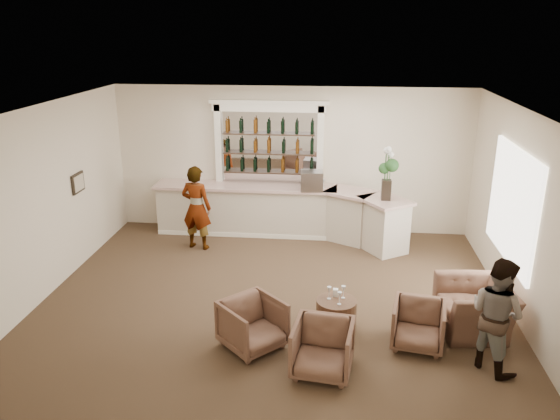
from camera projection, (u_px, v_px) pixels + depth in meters
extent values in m
plane|color=#4C3626|center=(274.00, 298.00, 9.60)|extent=(8.00, 8.00, 0.00)
cube|color=beige|center=(291.00, 160.00, 12.36)|extent=(8.00, 0.04, 3.30)
cube|color=beige|center=(45.00, 202.00, 9.46)|extent=(0.04, 7.00, 3.30)
cube|color=beige|center=(523.00, 218.00, 8.67)|extent=(0.04, 7.00, 3.30)
cube|color=white|center=(273.00, 110.00, 8.53)|extent=(8.00, 7.00, 0.04)
cube|color=white|center=(512.00, 205.00, 9.12)|extent=(0.05, 2.40, 1.90)
cube|color=black|center=(78.00, 183.00, 10.59)|extent=(0.04, 0.46, 0.38)
cube|color=#C3B49B|center=(79.00, 183.00, 10.58)|extent=(0.01, 0.38, 0.30)
cube|color=beige|center=(246.00, 210.00, 12.49)|extent=(4.00, 0.70, 1.08)
cube|color=#CAA79D|center=(246.00, 186.00, 12.28)|extent=(4.10, 0.82, 0.06)
cube|color=beige|center=(350.00, 217.00, 12.04)|extent=(1.12, 1.04, 1.08)
cube|color=#CAA79D|center=(351.00, 192.00, 11.83)|extent=(1.27, 1.19, 0.06)
cube|color=beige|center=(384.00, 226.00, 11.48)|extent=(1.08, 1.14, 1.08)
cube|color=#CAA79D|center=(385.00, 201.00, 11.27)|extent=(1.24, 1.29, 0.06)
cube|color=white|center=(244.00, 235.00, 12.33)|extent=(4.00, 0.06, 0.10)
cube|color=white|center=(269.00, 147.00, 12.29)|extent=(2.15, 0.02, 1.65)
cube|color=white|center=(219.00, 168.00, 12.51)|extent=(0.14, 0.16, 2.90)
cube|color=white|center=(320.00, 170.00, 12.28)|extent=(0.14, 0.16, 2.90)
cube|color=white|center=(269.00, 107.00, 11.95)|extent=(2.52, 0.16, 0.18)
cube|color=white|center=(269.00, 102.00, 11.91)|extent=(2.64, 0.20, 0.08)
cube|color=#332419|center=(269.00, 172.00, 12.37)|extent=(2.05, 0.20, 0.03)
cube|color=#332419|center=(269.00, 153.00, 12.23)|extent=(2.05, 0.20, 0.03)
cube|color=#332419|center=(269.00, 134.00, 12.09)|extent=(2.05, 0.20, 0.03)
cylinder|color=brown|center=(336.00, 314.00, 8.56)|extent=(0.63, 0.63, 0.50)
imported|color=gray|center=(196.00, 208.00, 11.48)|extent=(0.74, 0.57, 1.81)
imported|color=gray|center=(497.00, 314.00, 7.42)|extent=(0.98, 1.02, 1.65)
imported|color=brown|center=(253.00, 325.00, 8.03)|extent=(1.15, 1.15, 0.75)
imported|color=brown|center=(323.00, 348.00, 7.45)|extent=(0.89, 0.91, 0.74)
imported|color=brown|center=(418.00, 325.00, 8.08)|extent=(0.87, 0.88, 0.69)
imported|color=brown|center=(475.00, 307.00, 8.51)|extent=(1.15, 1.28, 0.76)
cube|color=#ABAAAF|center=(312.00, 181.00, 11.84)|extent=(0.51, 0.43, 0.42)
cube|color=black|center=(386.00, 190.00, 11.18)|extent=(0.19, 0.19, 0.42)
cube|color=white|center=(336.00, 293.00, 8.59)|extent=(0.08, 0.08, 0.12)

